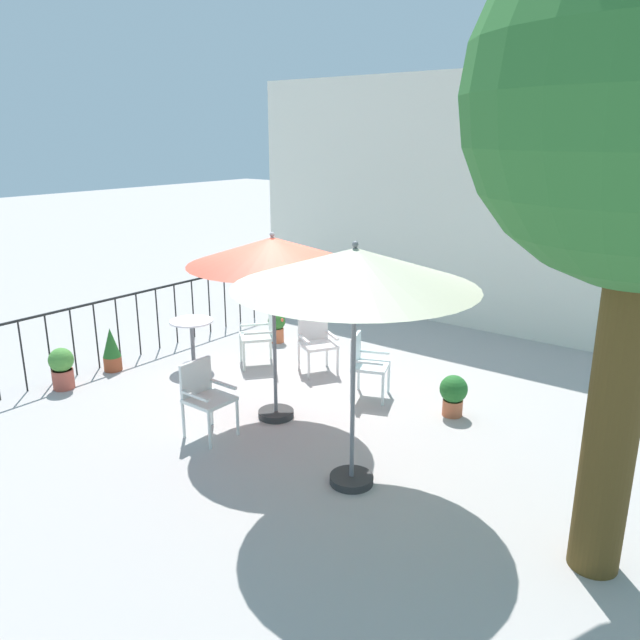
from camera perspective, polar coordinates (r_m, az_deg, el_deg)
ground_plane at (r=8.37m, az=-2.26°, el=-7.11°), size 60.00×60.00×0.00m
villa_facade at (r=11.49m, az=12.22°, el=10.42°), size 8.54×0.30×4.40m
terrace_railing at (r=10.26m, az=-15.46°, el=0.85°), size 0.03×5.22×1.01m
patio_umbrella_0 at (r=5.69m, az=3.20°, el=4.58°), size 2.29×2.29×2.44m
patio_umbrella_1 at (r=7.23m, az=-4.34°, el=6.08°), size 1.99×1.99×2.30m
cafe_table_0 at (r=9.49m, az=-11.57°, el=-1.32°), size 0.64×0.64×0.72m
patio_chair_0 at (r=7.33m, az=-10.48°, el=-6.55°), size 0.48×0.47×0.88m
patio_chair_1 at (r=9.13m, az=-0.36°, el=-1.71°), size 0.64×0.65×0.86m
patio_chair_2 at (r=8.25m, az=4.13°, el=-3.74°), size 0.59×0.60×0.85m
patio_chair_3 at (r=9.39m, az=-5.21°, el=-0.99°), size 0.68×0.68×0.94m
potted_plant_0 at (r=10.48m, az=-3.95°, el=-0.53°), size 0.30×0.29×0.51m
potted_plant_1 at (r=9.25m, az=-22.45°, el=-3.99°), size 0.33×0.33×0.58m
potted_plant_2 at (r=9.69m, az=-18.46°, el=-2.57°), size 0.26×0.26×0.65m
potted_plant_3 at (r=7.94m, az=12.05°, el=-6.56°), size 0.35×0.35×0.52m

